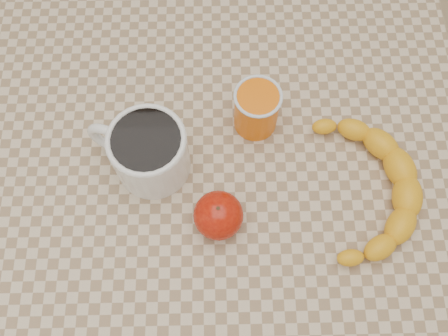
{
  "coord_description": "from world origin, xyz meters",
  "views": [
    {
      "loc": [
        -0.01,
        -0.29,
        1.48
      ],
      "look_at": [
        0.0,
        0.0,
        0.77
      ],
      "focal_mm": 40.0,
      "sensor_mm": 36.0,
      "label": 1
    }
  ],
  "objects_px": {
    "table": "(224,191)",
    "banana": "(366,189)",
    "coffee_mug": "(148,151)",
    "orange_juice_glass": "(257,109)",
    "apple": "(218,215)"
  },
  "relations": [
    {
      "from": "orange_juice_glass",
      "to": "banana",
      "type": "bearing_deg",
      "value": -38.4
    },
    {
      "from": "table",
      "to": "coffee_mug",
      "type": "xyz_separation_m",
      "value": [
        -0.11,
        0.02,
        0.14
      ]
    },
    {
      "from": "table",
      "to": "banana",
      "type": "bearing_deg",
      "value": -10.49
    },
    {
      "from": "table",
      "to": "orange_juice_glass",
      "type": "height_order",
      "value": "orange_juice_glass"
    },
    {
      "from": "orange_juice_glass",
      "to": "apple",
      "type": "height_order",
      "value": "orange_juice_glass"
    },
    {
      "from": "banana",
      "to": "apple",
      "type": "bearing_deg",
      "value": -164.6
    },
    {
      "from": "coffee_mug",
      "to": "table",
      "type": "bearing_deg",
      "value": -8.21
    },
    {
      "from": "coffee_mug",
      "to": "banana",
      "type": "relative_size",
      "value": 0.58
    },
    {
      "from": "coffee_mug",
      "to": "apple",
      "type": "xyz_separation_m",
      "value": [
        0.1,
        -0.1,
        -0.02
      ]
    },
    {
      "from": "table",
      "to": "banana",
      "type": "relative_size",
      "value": 2.67
    },
    {
      "from": "table",
      "to": "orange_juice_glass",
      "type": "distance_m",
      "value": 0.17
    },
    {
      "from": "apple",
      "to": "table",
      "type": "bearing_deg",
      "value": 83.02
    },
    {
      "from": "apple",
      "to": "banana",
      "type": "bearing_deg",
      "value": 10.14
    },
    {
      "from": "table",
      "to": "banana",
      "type": "xyz_separation_m",
      "value": [
        0.21,
        -0.04,
        0.11
      ]
    },
    {
      "from": "apple",
      "to": "coffee_mug",
      "type": "bearing_deg",
      "value": 137.18
    }
  ]
}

